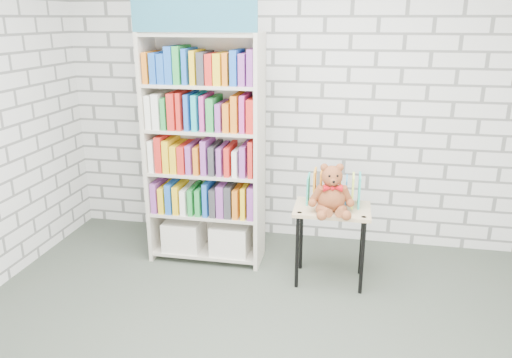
# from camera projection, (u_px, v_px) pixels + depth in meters

# --- Properties ---
(room_shell) EXTENTS (4.52, 4.02, 2.81)m
(room_shell) POSITION_uv_depth(u_px,v_px,m) (256.00, 82.00, 2.69)
(room_shell) COLOR silver
(room_shell) RESTS_ON ground
(bookshelf) EXTENTS (1.00, 0.39, 2.25)m
(bookshelf) POSITION_uv_depth(u_px,v_px,m) (205.00, 149.00, 4.32)
(bookshelf) COLOR beige
(bookshelf) RESTS_ON ground
(display_table) EXTENTS (0.61, 0.43, 0.66)m
(display_table) POSITION_uv_depth(u_px,v_px,m) (332.00, 218.00, 4.04)
(display_table) COLOR tan
(display_table) RESTS_ON ground
(table_books) EXTENTS (0.43, 0.19, 0.25)m
(table_books) POSITION_uv_depth(u_px,v_px,m) (333.00, 189.00, 4.07)
(table_books) COLOR #29B3A4
(table_books) RESTS_ON display_table
(teddy_bear) EXTENTS (0.36, 0.34, 0.39)m
(teddy_bear) POSITION_uv_depth(u_px,v_px,m) (332.00, 193.00, 3.87)
(teddy_bear) COLOR brown
(teddy_bear) RESTS_ON display_table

